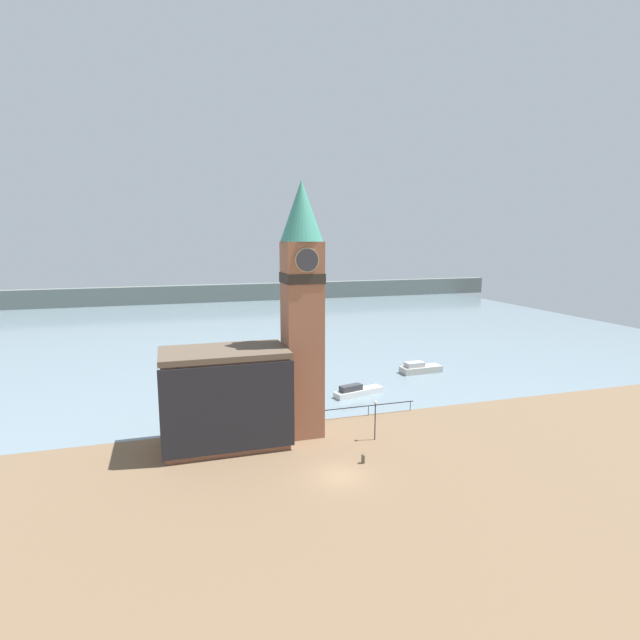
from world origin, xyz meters
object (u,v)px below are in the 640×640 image
(mooring_bollard_near, at_px, (363,458))
(lamp_post, at_px, (375,412))
(boat_far, at_px, (420,368))
(boat_near, at_px, (357,391))
(pier_building, at_px, (225,398))
(clock_tower, at_px, (302,304))

(mooring_bollard_near, relative_size, lamp_post, 0.22)
(boat_far, bearing_deg, boat_near, -152.88)
(pier_building, height_order, mooring_bollard_near, pier_building)
(clock_tower, xyz_separation_m, pier_building, (-7.27, -0.47, -8.09))
(pier_building, relative_size, boat_far, 1.89)
(pier_building, bearing_deg, boat_near, 30.72)
(clock_tower, bearing_deg, mooring_bollard_near, -68.01)
(boat_near, distance_m, boat_far, 13.80)
(boat_near, xyz_separation_m, boat_far, (11.98, 6.85, 0.08))
(clock_tower, height_order, mooring_bollard_near, clock_tower)
(clock_tower, distance_m, pier_building, 10.88)
(clock_tower, bearing_deg, lamp_post, -29.86)
(lamp_post, bearing_deg, boat_near, 75.93)
(clock_tower, relative_size, mooring_bollard_near, 29.17)
(boat_far, relative_size, mooring_bollard_near, 7.30)
(mooring_bollard_near, height_order, lamp_post, lamp_post)
(clock_tower, distance_m, boat_near, 17.68)
(pier_building, height_order, boat_near, pier_building)
(boat_far, distance_m, mooring_bollard_near, 29.83)
(boat_near, bearing_deg, boat_far, 15.33)
(boat_far, xyz_separation_m, lamp_post, (-15.16, -19.55, 2.04))
(pier_building, xyz_separation_m, boat_far, (28.37, 16.60, -3.80))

